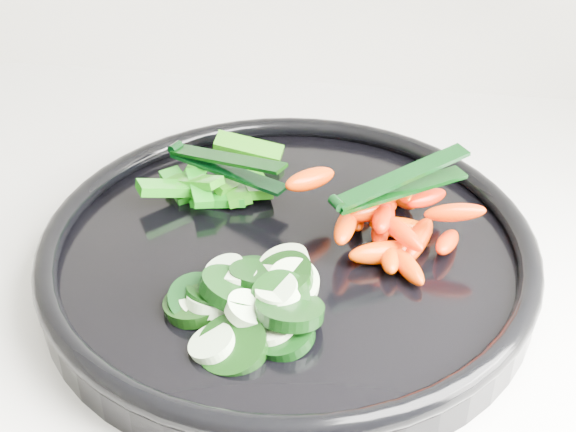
# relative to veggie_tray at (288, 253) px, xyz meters

# --- Properties ---
(veggie_tray) EXTENTS (0.46, 0.46, 0.04)m
(veggie_tray) POSITION_rel_veggie_tray_xyz_m (0.00, 0.00, 0.00)
(veggie_tray) COLOR black
(veggie_tray) RESTS_ON counter
(cucumber_pile) EXTENTS (0.12, 0.12, 0.04)m
(cucumber_pile) POSITION_rel_veggie_tray_xyz_m (-0.02, -0.07, 0.01)
(cucumber_pile) COLOR black
(cucumber_pile) RESTS_ON veggie_tray
(carrot_pile) EXTENTS (0.16, 0.14, 0.05)m
(carrot_pile) POSITION_rel_veggie_tray_xyz_m (0.07, 0.03, 0.02)
(carrot_pile) COLOR red
(carrot_pile) RESTS_ON veggie_tray
(pepper_pile) EXTENTS (0.11, 0.11, 0.04)m
(pepper_pile) POSITION_rel_veggie_tray_xyz_m (-0.07, 0.07, 0.01)
(pepper_pile) COLOR #216809
(pepper_pile) RESTS_ON veggie_tray
(tong_carrot) EXTENTS (0.10, 0.08, 0.02)m
(tong_carrot) POSITION_rel_veggie_tray_xyz_m (0.08, 0.03, 0.05)
(tong_carrot) COLOR black
(tong_carrot) RESTS_ON carrot_pile
(tong_pepper) EXTENTS (0.11, 0.06, 0.02)m
(tong_pepper) POSITION_rel_veggie_tray_xyz_m (-0.06, 0.07, 0.03)
(tong_pepper) COLOR black
(tong_pepper) RESTS_ON pepper_pile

